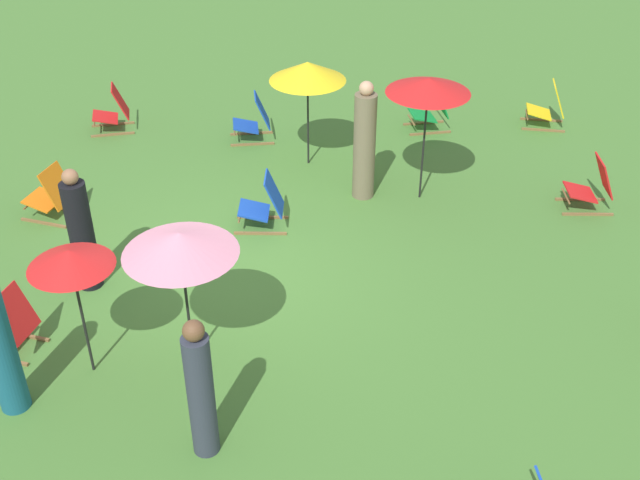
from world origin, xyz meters
name	(u,v)px	position (x,y,z in m)	size (l,w,h in m)	color
ground_plane	(230,271)	(0.00, 0.00, 0.00)	(40.00, 40.00, 0.00)	#477A33
deckchair_1	(113,111)	(-4.36, -2.48, 0.37)	(0.62, 0.84, 0.83)	olive
deckchair_2	(431,110)	(-4.42, 3.19, 0.37)	(0.60, 0.83, 0.83)	olive
deckchair_3	(548,107)	(-4.53, 5.31, 0.37)	(0.59, 0.83, 0.83)	olive
deckchair_4	(264,205)	(-1.12, 0.40, 0.37)	(0.49, 0.77, 0.83)	olive
deckchair_7	(51,196)	(-1.38, -2.73, 0.37)	(0.68, 0.87, 0.83)	olive
deckchair_8	(592,186)	(-1.64, 5.25, 0.37)	(0.49, 0.77, 0.83)	olive
deckchair_9	(8,324)	(1.55, -2.39, 0.37)	(0.66, 0.86, 0.83)	olive
deckchair_10	(254,120)	(-3.98, 0.06, 0.37)	(0.56, 0.81, 0.83)	olive
umbrella_0	(180,243)	(1.74, -0.26, 1.61)	(1.24, 1.24, 1.74)	black
umbrella_1	(70,259)	(1.90, -1.37, 1.53)	(0.91, 0.91, 1.63)	black
umbrella_2	(308,71)	(-3.10, 1.01, 1.60)	(1.22, 1.22, 1.76)	black
umbrella_3	(428,86)	(-1.97, 2.74, 1.83)	(1.23, 1.23, 1.94)	black
person_0	(201,391)	(3.06, 0.05, 0.79)	(0.36, 0.36, 1.65)	#333847
person_1	(0,348)	(2.46, -2.06, 0.82)	(0.41, 0.41, 1.72)	#195972
person_2	(364,144)	(-2.03, 1.87, 0.88)	(0.45, 0.45, 1.87)	#72664C
person_3	(81,233)	(0.29, -1.79, 0.80)	(0.43, 0.43, 1.70)	black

